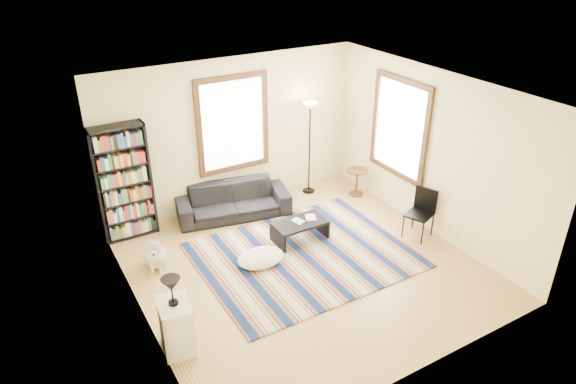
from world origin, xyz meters
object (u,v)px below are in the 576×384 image
bookshelf (124,183)px  sofa (233,201)px  folding_chair (419,215)px  dog (155,251)px  floor_cushion (261,258)px  floor_lamp (309,149)px  white_cabinet (176,326)px  side_table (357,182)px  coffee_table (300,231)px

bookshelf → sofa: bearing=-8.4°
folding_chair → dog: (-4.15, 1.40, -0.14)m
floor_cushion → dog: bearing=153.0°
floor_lamp → dog: size_ratio=3.22×
white_cabinet → sofa: bearing=61.6°
side_table → floor_lamp: bearing=141.9°
dog → floor_cushion: bearing=-8.7°
floor_lamp → dog: 3.64m
floor_cushion → floor_lamp: size_ratio=0.41×
sofa → folding_chair: size_ratio=2.38×
coffee_table → dog: (-2.34, 0.48, 0.11)m
floor_lamp → coffee_table: bearing=-127.2°
side_table → coffee_table: bearing=-154.9°
side_table → white_cabinet: 5.03m
floor_lamp → white_cabinet: bearing=-143.0°
side_table → dog: (-4.20, -0.39, 0.02)m
coffee_table → bookshelf: bearing=146.2°
sofa → floor_cushion: sofa is taller
sofa → floor_lamp: bearing=15.6°
floor_cushion → white_cabinet: bearing=-147.7°
folding_chair → side_table: bearing=67.7°
side_table → bookshelf: bearing=170.0°
coffee_table → floor_cushion: (-0.89, -0.26, -0.08)m
bookshelf → side_table: (4.28, -0.76, -0.73)m
bookshelf → folding_chair: size_ratio=2.33×
coffee_table → floor_cushion: bearing=-163.7°
bookshelf → folding_chair: bookshelf is taller
coffee_table → folding_chair: size_ratio=1.05×
coffee_table → side_table: side_table is taller
bookshelf → white_cabinet: bearing=-94.1°
coffee_table → floor_lamp: floor_lamp is taller
bookshelf → side_table: bearing=-10.0°
side_table → floor_cushion: bearing=-157.6°
floor_cushion → white_cabinet: white_cabinet is taller
dog → floor_lamp: bearing=34.1°
bookshelf → white_cabinet: 3.08m
coffee_table → folding_chair: 2.04m
white_cabinet → side_table: bearing=34.8°
bookshelf → floor_lamp: 3.54m
bookshelf → floor_cushion: bookshelf is taller
sofa → side_table: 2.51m
bookshelf → dog: bookshelf is taller
coffee_table → folding_chair: bearing=-27.0°
coffee_table → white_cabinet: size_ratio=1.29×
coffee_table → floor_lamp: (1.10, 1.46, 0.75)m
sofa → coffee_table: size_ratio=2.27×
coffee_table → dog: size_ratio=1.56×
folding_chair → bookshelf: bearing=128.3°
bookshelf → coffee_table: bearing=-33.8°
side_table → folding_chair: size_ratio=0.63×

